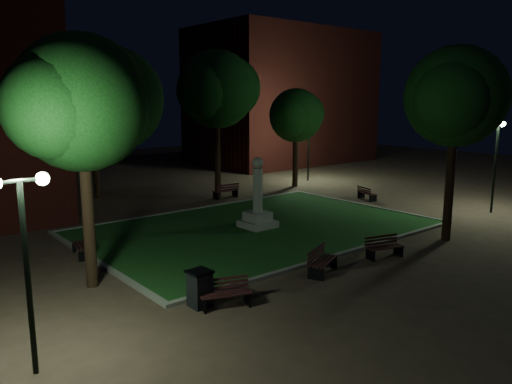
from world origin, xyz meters
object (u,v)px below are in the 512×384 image
(bench_near_left, at_px, (321,262))
(bench_right_side, at_px, (366,194))
(bench_far_side, at_px, (226,191))
(bench_left_side, at_px, (84,246))
(trash_bin, at_px, (200,288))
(bench_west_near, at_px, (225,294))
(monument, at_px, (258,208))
(bench_near_right, at_px, (384,247))

(bench_near_left, distance_m, bench_right_side, 13.26)
(bench_far_side, bearing_deg, bench_left_side, 29.29)
(bench_right_side, distance_m, trash_bin, 17.32)
(bench_west_near, bearing_deg, bench_near_left, 23.20)
(bench_near_left, xyz_separation_m, bench_far_side, (5.27, 12.63, 0.00))
(bench_west_near, bearing_deg, bench_far_side, 74.34)
(bench_near_left, distance_m, trash_bin, 4.71)
(monument, xyz_separation_m, bench_far_side, (3.13, 6.70, -0.54))
(bench_near_right, bearing_deg, bench_left_side, 155.59)
(bench_right_side, relative_size, trash_bin, 1.40)
(monument, relative_size, trash_bin, 3.00)
(bench_near_left, distance_m, bench_west_near, 4.17)
(monument, height_order, bench_left_side, monument)
(bench_near_left, xyz_separation_m, bench_west_near, (-4.17, -0.18, -0.03))
(bench_left_side, distance_m, trash_bin, 6.75)
(bench_west_near, distance_m, trash_bin, 0.74)
(bench_west_near, relative_size, bench_right_side, 1.05)
(bench_west_near, relative_size, bench_far_side, 0.97)
(bench_near_left, height_order, trash_bin, trash_bin)
(bench_left_side, distance_m, bench_right_side, 16.80)
(bench_near_left, xyz_separation_m, bench_right_side, (11.29, 6.95, -0.04))
(trash_bin, bearing_deg, bench_right_side, 22.59)
(bench_left_side, height_order, trash_bin, trash_bin)
(bench_near_right, bearing_deg, trash_bin, -168.43)
(bench_left_side, bearing_deg, bench_west_near, 20.86)
(bench_near_left, relative_size, bench_near_right, 1.08)
(monument, xyz_separation_m, bench_west_near, (-6.30, -6.12, -0.57))
(bench_near_left, height_order, bench_far_side, bench_far_side)
(monument, height_order, bench_near_left, monument)
(monument, distance_m, trash_bin, 8.87)
(monument, bearing_deg, bench_near_left, -109.83)
(bench_near_right, xyz_separation_m, bench_west_near, (-7.23, 0.12, 0.01))
(bench_near_left, bearing_deg, monument, 46.99)
(bench_near_right, bearing_deg, bench_near_left, -169.61)
(bench_right_side, xyz_separation_m, trash_bin, (-15.99, -6.65, 0.18))
(bench_near_left, height_order, bench_right_side, bench_near_left)
(bench_near_right, relative_size, trash_bin, 1.45)
(bench_west_near, relative_size, trash_bin, 1.47)
(bench_west_near, distance_m, bench_right_side, 17.02)
(monument, xyz_separation_m, trash_bin, (-6.84, -5.64, -0.41))
(monument, height_order, bench_west_near, monument)
(bench_near_left, xyz_separation_m, trash_bin, (-4.70, 0.30, 0.13))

